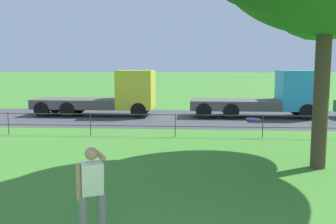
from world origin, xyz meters
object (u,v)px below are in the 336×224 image
flatbed_truck_far_right (112,96)px  frisbee (253,119)px  flatbed_truck_right (271,97)px  person_thrower (92,193)px

flatbed_truck_far_right → frisbee: bearing=-67.9°
frisbee → flatbed_truck_far_right: size_ratio=0.05×
frisbee → flatbed_truck_right: flatbed_truck_right is taller
flatbed_truck_right → flatbed_truck_far_right: bearing=179.9°
person_thrower → frisbee: (2.86, 1.23, 1.11)m
frisbee → flatbed_truck_far_right: bearing=112.1°
person_thrower → flatbed_truck_right: (6.28, 16.27, 0.29)m
flatbed_truck_far_right → flatbed_truck_right: (9.52, -0.01, 0.00)m
person_thrower → flatbed_truck_far_right: bearing=101.3°
person_thrower → flatbed_truck_right: 17.44m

